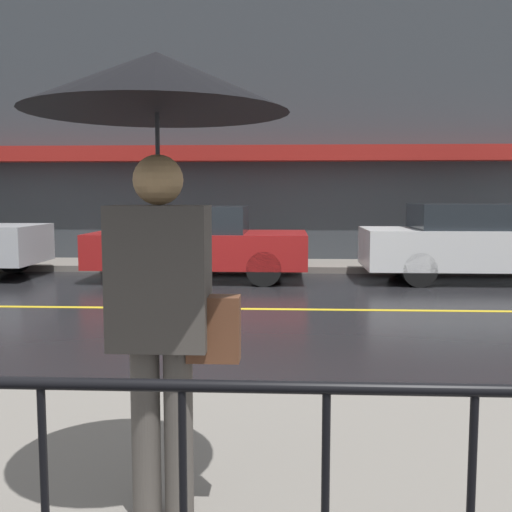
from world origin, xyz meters
TOP-DOWN VIEW (x-y plane):
  - ground_plane at (0.00, 0.00)m, footprint 80.00×80.00m
  - sidewalk_near at (0.00, -5.60)m, footprint 28.00×3.19m
  - sidewalk_far at (0.00, 4.82)m, footprint 28.00×1.64m
  - lane_marking at (0.00, 0.00)m, footprint 25.20×0.12m
  - building_storefront at (0.00, 5.77)m, footprint 28.00×0.85m
  - pedestrian at (0.32, -5.88)m, footprint 1.17×1.17m
  - car_red at (-0.85, 3.02)m, footprint 4.17×1.87m
  - car_white at (4.71, 3.02)m, footprint 4.74×1.76m

SIDE VIEW (x-z plane):
  - ground_plane at x=0.00m, z-range 0.00..0.00m
  - lane_marking at x=0.00m, z-range 0.00..0.01m
  - sidewalk_near at x=0.00m, z-range 0.00..0.13m
  - sidewalk_far at x=0.00m, z-range 0.00..0.13m
  - car_red at x=-0.85m, z-range 0.02..1.45m
  - car_white at x=4.71m, z-range 0.02..1.50m
  - pedestrian at x=0.32m, z-range 0.81..2.95m
  - building_storefront at x=0.00m, z-range -0.04..6.49m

